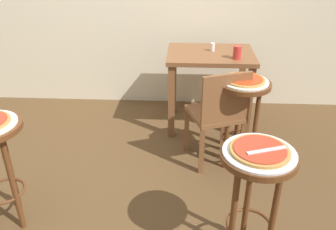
{
  "coord_description": "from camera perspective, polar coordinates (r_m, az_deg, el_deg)",
  "views": [
    {
      "loc": [
        0.43,
        -2.15,
        1.8
      ],
      "look_at": [
        0.32,
        -0.04,
        0.68
      ],
      "focal_mm": 37.82,
      "sensor_mm": 36.0,
      "label": 1
    }
  ],
  "objects": [
    {
      "name": "stool_leftside",
      "position": [
        2.86,
        11.87,
        1.65
      ],
      "size": [
        0.41,
        0.41,
        0.75
      ],
      "color": "#5B3319",
      "rests_on": "ground_plane"
    },
    {
      "name": "serving_plate_foreground",
      "position": [
        1.92,
        14.52,
        -5.9
      ],
      "size": [
        0.39,
        0.39,
        0.01
      ],
      "primitive_type": "cylinder",
      "color": "silver",
      "rests_on": "stool_foreground"
    },
    {
      "name": "cup_near_edge",
      "position": [
        3.25,
        11.09,
        9.87
      ],
      "size": [
        0.07,
        0.07,
        0.12
      ],
      "primitive_type": "cylinder",
      "color": "red",
      "rests_on": "dining_table"
    },
    {
      "name": "dining_table",
      "position": [
        3.45,
        6.75,
        7.58
      ],
      "size": [
        0.82,
        0.61,
        0.76
      ],
      "color": "brown",
      "rests_on": "ground_plane"
    },
    {
      "name": "pizza_server_knife",
      "position": [
        1.89,
        15.62,
        -5.48
      ],
      "size": [
        0.22,
        0.09,
        0.01
      ],
      "primitive_type": "cube",
      "rotation": [
        0.0,
        0.0,
        0.33
      ],
      "color": "silver",
      "rests_on": "pizza_foreground"
    },
    {
      "name": "pizza_leftside",
      "position": [
        2.78,
        12.29,
        5.63
      ],
      "size": [
        0.31,
        0.31,
        0.02
      ],
      "color": "tan",
      "rests_on": "serving_plate_leftside"
    },
    {
      "name": "condiment_shaker",
      "position": [
        3.44,
        7.21,
        10.82
      ],
      "size": [
        0.04,
        0.04,
        0.08
      ],
      "primitive_type": "cylinder",
      "color": "white",
      "rests_on": "dining_table"
    },
    {
      "name": "ground_plane",
      "position": [
        2.84,
        -6.52,
        -11.71
      ],
      "size": [
        6.0,
        6.0,
        0.0
      ],
      "primitive_type": "plane",
      "color": "brown"
    },
    {
      "name": "pizza_foreground",
      "position": [
        1.91,
        14.58,
        -5.5
      ],
      "size": [
        0.31,
        0.31,
        0.02
      ],
      "color": "#B78442",
      "rests_on": "serving_plate_foreground"
    },
    {
      "name": "stool_foreground",
      "position": [
        2.03,
        13.85,
        -10.58
      ],
      "size": [
        0.41,
        0.41,
        0.75
      ],
      "color": "#5B3319",
      "rests_on": "ground_plane"
    },
    {
      "name": "serving_plate_leftside",
      "position": [
        2.78,
        12.26,
        5.33
      ],
      "size": [
        0.37,
        0.37,
        0.01
      ],
      "primitive_type": "cylinder",
      "color": "silver",
      "rests_on": "stool_leftside"
    },
    {
      "name": "wooden_chair",
      "position": [
        2.9,
        8.13,
        0.25
      ],
      "size": [
        0.51,
        0.51,
        0.85
      ],
      "color": "brown",
      "rests_on": "ground_plane"
    }
  ]
}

